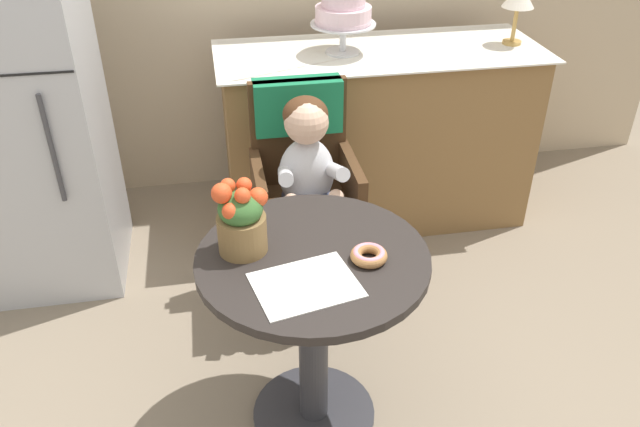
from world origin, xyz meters
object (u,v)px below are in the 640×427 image
at_px(wicker_chair, 302,161).
at_px(seated_child, 308,170).
at_px(flower_vase, 241,219).
at_px(refrigerator, 15,101).
at_px(cafe_table, 313,308).
at_px(donut_front, 369,255).
at_px(tiered_cake_stand, 343,13).

relative_size(wicker_chair, seated_child, 1.31).
bearing_deg(flower_vase, refrigerator, 129.27).
xyz_separation_m(cafe_table, donut_front, (0.16, -0.06, 0.23)).
bearing_deg(flower_vase, seated_child, 61.56).
relative_size(wicker_chair, donut_front, 8.53).
distance_m(wicker_chair, flower_vase, 0.78).
bearing_deg(donut_front, refrigerator, 136.36).
xyz_separation_m(seated_child, donut_front, (0.08, -0.66, 0.06)).
bearing_deg(wicker_chair, cafe_table, -95.35).
height_order(donut_front, flower_vase, flower_vase).
height_order(flower_vase, tiered_cake_stand, tiered_cake_stand).
distance_m(seated_child, flower_vase, 0.63).
height_order(donut_front, tiered_cake_stand, tiered_cake_stand).
distance_m(seated_child, donut_front, 0.67).
bearing_deg(tiered_cake_stand, donut_front, -98.64).
distance_m(wicker_chair, refrigerator, 1.20).
height_order(wicker_chair, flower_vase, flower_vase).
height_order(cafe_table, wicker_chair, wicker_chair).
height_order(wicker_chair, donut_front, wicker_chair).
distance_m(tiered_cake_stand, refrigerator, 1.45).
relative_size(seated_child, refrigerator, 0.43).
relative_size(cafe_table, tiered_cake_stand, 2.40).
bearing_deg(flower_vase, tiered_cake_stand, 65.10).
relative_size(seated_child, donut_front, 6.50).
bearing_deg(cafe_table, donut_front, -18.90).
distance_m(cafe_table, tiered_cake_stand, 1.47).
distance_m(donut_front, tiered_cake_stand, 1.41).
height_order(seated_child, tiered_cake_stand, tiered_cake_stand).
distance_m(wicker_chair, seated_child, 0.16).
relative_size(flower_vase, refrigerator, 0.14).
xyz_separation_m(wicker_chair, tiered_cake_stand, (0.28, 0.54, 0.44)).
bearing_deg(tiered_cake_stand, refrigerator, -171.96).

